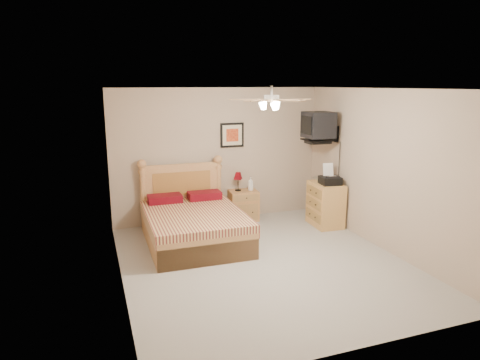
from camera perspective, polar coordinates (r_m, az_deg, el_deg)
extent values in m
plane|color=gray|center=(6.40, 3.13, -10.94)|extent=(4.50, 4.50, 0.00)
cube|color=white|center=(5.86, 3.43, 12.06)|extent=(4.00, 4.50, 0.04)
cube|color=tan|center=(8.09, -2.92, 3.34)|extent=(4.00, 0.04, 2.50)
cube|color=tan|center=(4.10, 15.61, -6.44)|extent=(4.00, 0.04, 2.50)
cube|color=tan|center=(5.56, -16.09, -1.46)|extent=(0.04, 4.50, 2.50)
cube|color=tan|center=(7.01, 18.52, 1.25)|extent=(0.04, 4.50, 2.50)
cube|color=#A25E31|center=(8.20, 0.46, -3.40)|extent=(0.56, 0.44, 0.58)
imported|color=white|center=(8.13, 1.43, -0.51)|extent=(0.12, 0.12, 0.26)
cube|color=black|center=(8.10, -1.07, 6.01)|extent=(0.46, 0.04, 0.46)
cube|color=tan|center=(8.02, 11.33, -3.20)|extent=(0.51, 0.71, 0.80)
imported|color=tan|center=(8.07, 10.40, -0.03)|extent=(0.20, 0.26, 0.02)
imported|color=gray|center=(8.09, 10.38, 0.16)|extent=(0.29, 0.34, 0.02)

